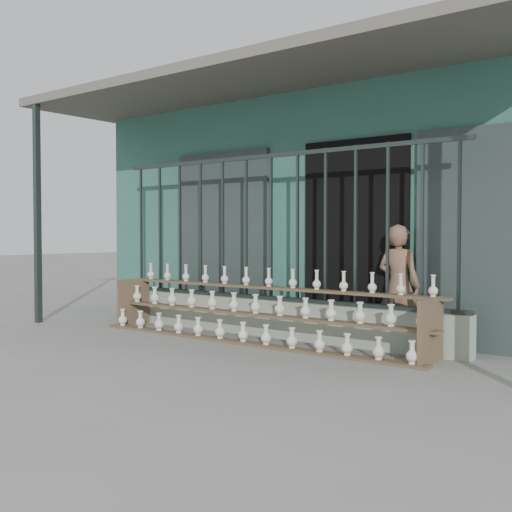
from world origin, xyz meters
The scene contains 6 objects.
ground centered at (0.00, 0.00, 0.00)m, with size 60.00×60.00×0.00m, color slate.
workshop_building centered at (0.00, 4.23, 1.62)m, with size 7.40×6.60×3.21m.
parapet_wall centered at (0.00, 1.30, 0.23)m, with size 5.00×0.20×0.45m, color gray.
security_fence centered at (0.00, 1.30, 1.35)m, with size 5.00×0.04×1.80m.
shelf_rack centered at (0.08, 0.88, 0.36)m, with size 4.50×0.68×0.85m.
elderly_woman centered at (1.54, 1.64, 0.68)m, with size 0.50×0.33×1.37m, color brown.
Camera 1 is at (4.69, -5.02, 1.27)m, focal length 45.00 mm.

